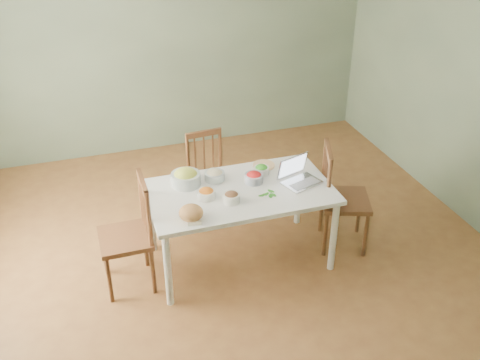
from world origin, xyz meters
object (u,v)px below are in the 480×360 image
object	(u,v)px
bowl_squash	(186,177)
chair_far	(211,179)
dining_table	(240,225)
bread_boule	(191,213)
laptop	(303,172)
chair_right	(345,198)
chair_left	(125,236)

from	to	relation	value
bowl_squash	chair_far	bearing A→B (deg)	55.35
dining_table	bowl_squash	world-z (taller)	bowl_squash
dining_table	bread_boule	bearing A→B (deg)	-148.52
chair_far	bread_boule	bearing A→B (deg)	-117.51
bread_boule	laptop	xyz separation A→B (m)	(1.07, 0.25, 0.05)
chair_right	bread_boule	size ratio (longest dim) A/B	5.28
dining_table	laptop	distance (m)	0.74
bread_boule	chair_right	bearing A→B (deg)	9.07
chair_far	bread_boule	xyz separation A→B (m)	(-0.44, -1.06, 0.36)
chair_far	chair_right	xyz separation A→B (m)	(1.08, -0.82, 0.06)
chair_left	bread_boule	xyz separation A→B (m)	(0.52, -0.29, 0.31)
laptop	dining_table	bearing A→B (deg)	154.94
chair_right	chair_far	bearing A→B (deg)	72.64
chair_right	bowl_squash	bearing A→B (deg)	97.99
dining_table	chair_left	bearing A→B (deg)	-178.70
dining_table	chair_left	distance (m)	1.04
chair_left	laptop	xyz separation A→B (m)	(1.58, -0.04, 0.36)
dining_table	laptop	bearing A→B (deg)	-6.46
bread_boule	chair_left	bearing A→B (deg)	150.79
bread_boule	laptop	size ratio (longest dim) A/B	0.61
bread_boule	bowl_squash	size ratio (longest dim) A/B	0.75
chair_right	bowl_squash	world-z (taller)	chair_right
dining_table	chair_far	bearing A→B (deg)	95.15
chair_right	bread_boule	xyz separation A→B (m)	(-1.52, -0.24, 0.30)
chair_left	bread_boule	size ratio (longest dim) A/B	5.20
chair_left	chair_right	distance (m)	2.04
chair_far	chair_left	world-z (taller)	chair_left
dining_table	chair_right	distance (m)	1.02
dining_table	chair_far	size ratio (longest dim) A/B	1.75
dining_table	bread_boule	xyz separation A→B (m)	(-0.51, -0.31, 0.44)
chair_right	bowl_squash	xyz separation A→B (m)	(-1.44, 0.30, 0.31)
bowl_squash	laptop	distance (m)	1.03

